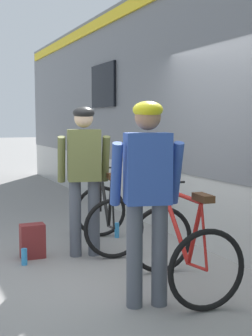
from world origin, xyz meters
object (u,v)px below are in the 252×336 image
Objects in this scene: bicycle_far_black at (107,216)px; backpack_on_platform at (33,241)px; water_bottle_by_the_backpack at (24,257)px; cyclist_near_in_blue at (147,186)px; bicycle_near_red at (182,249)px; water_bottle_near_the_bikes at (117,230)px; cyclist_far_in_olive at (84,168)px.

bicycle_far_black is 3.00× the size of backpack_on_platform.
bicycle_far_black is 1.19m from water_bottle_by_the_backpack.
bicycle_far_black is (0.38, 1.85, -0.65)m from cyclist_near_in_blue.
bicycle_near_red is 2.87× the size of backpack_on_platform.
backpack_on_platform is 1.94× the size of water_bottle_near_the_bikes.
cyclist_far_in_olive is 1.21m from water_bottle_by_the_backpack.
bicycle_far_black is at bearing 78.33° from cyclist_near_in_blue.
bicycle_far_black is at bearing 31.95° from cyclist_far_in_olive.
water_bottle_by_the_backpack is at bearing -165.06° from bicycle_far_black.
bicycle_far_black is 5.82× the size of water_bottle_near_the_bikes.
backpack_on_platform is 2.15× the size of water_bottle_by_the_backpack.
water_bottle_by_the_backpack is (-0.73, 1.55, -0.96)m from cyclist_near_in_blue.
water_bottle_near_the_bikes is at bearing 20.95° from backpack_on_platform.
water_bottle_near_the_bikes is 1.56m from water_bottle_by_the_backpack.
backpack_on_platform is (-1.05, 1.60, -0.20)m from bicycle_near_red.
bicycle_far_black is at bearing 6.24° from backpack_on_platform.
water_bottle_near_the_bikes is (0.68, 2.21, -0.95)m from cyclist_near_in_blue.
water_bottle_near_the_bikes is at bearing 50.53° from bicycle_far_black.
water_bottle_near_the_bikes is (0.22, 2.03, -0.30)m from bicycle_near_red.
cyclist_near_in_blue is 2.00m from bicycle_far_black.
water_bottle_by_the_backpack is (-0.74, -0.06, -0.96)m from cyclist_far_in_olive.
water_bottle_near_the_bikes is (0.68, 0.60, -0.95)m from cyclist_far_in_olive.
cyclist_far_in_olive is at bearing 4.73° from water_bottle_by_the_backpack.
cyclist_near_in_blue is 0.82m from bicycle_near_red.
cyclist_far_in_olive reaches higher than water_bottle_near_the_bikes.
cyclist_near_in_blue is at bearing -90.13° from cyclist_far_in_olive.
cyclist_far_in_olive is 1.53× the size of bicycle_near_red.
cyclist_near_in_blue reaches higher than water_bottle_by_the_backpack.
bicycle_near_red and bicycle_far_black have the same top height.
water_bottle_by_the_backpack is at bearing -155.00° from water_bottle_near_the_bikes.
water_bottle_near_the_bikes is (1.26, 0.43, -0.10)m from backpack_on_platform.
bicycle_near_red is 6.17× the size of water_bottle_by_the_backpack.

